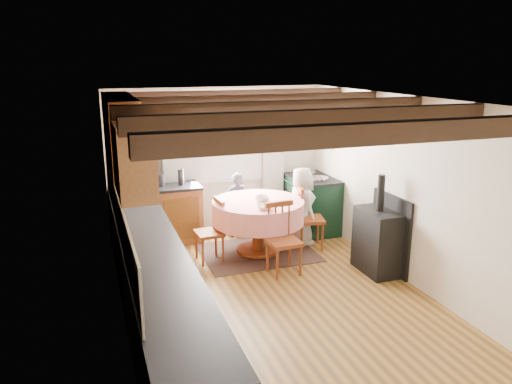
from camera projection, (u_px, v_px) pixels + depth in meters
name	position (u px, v px, depth m)	size (l,w,h in m)	color
floor	(277.00, 299.00, 6.06)	(3.60, 5.50, 0.00)	#A9732B
ceiling	(280.00, 100.00, 5.44)	(3.60, 5.50, 0.00)	white
wall_back	(218.00, 160.00, 8.26)	(3.60, 0.00, 2.40)	silver
wall_front	(434.00, 318.00, 3.24)	(3.60, 0.00, 2.40)	silver
wall_left	(118.00, 221.00, 5.18)	(0.00, 5.50, 2.40)	silver
wall_right	(410.00, 192.00, 6.32)	(0.00, 5.50, 2.40)	silver
beam_a	(381.00, 133.00, 3.64)	(3.60, 0.16, 0.16)	black
beam_b	(320.00, 118.00, 4.55)	(3.60, 0.16, 0.16)	black
beam_c	(280.00, 108.00, 5.46)	(3.60, 0.16, 0.16)	black
beam_d	(251.00, 101.00, 6.38)	(3.60, 0.16, 0.16)	black
beam_e	(229.00, 96.00, 7.29)	(3.60, 0.16, 0.16)	black
splash_left	(118.00, 212.00, 5.46)	(0.02, 4.50, 0.55)	beige
splash_back	(157.00, 165.00, 7.93)	(1.40, 0.02, 0.55)	beige
base_cabinet_left	(151.00, 284.00, 5.48)	(0.60, 5.30, 0.88)	#915937
base_cabinet_back	(159.00, 215.00, 7.85)	(1.30, 0.60, 0.88)	#915937
worktop_left	(151.00, 244.00, 5.36)	(0.64, 5.30, 0.04)	black
worktop_back	(158.00, 188.00, 7.72)	(1.30, 0.64, 0.04)	black
wall_cabinet_glass	(121.00, 133.00, 6.14)	(0.34, 1.80, 0.90)	#915937
wall_cabinet_solid	(133.00, 159.00, 4.78)	(0.34, 0.90, 0.70)	#915937
window_frame	(223.00, 136.00, 8.18)	(1.34, 0.03, 1.54)	white
window_pane	(223.00, 136.00, 8.18)	(1.20, 0.01, 1.40)	white
curtain_left	(174.00, 171.00, 7.96)	(0.35, 0.10, 2.10)	#AFAFAF
curtain_right	(273.00, 164.00, 8.50)	(0.35, 0.10, 2.10)	#AFAFAF
curtain_rod	(224.00, 100.00, 7.94)	(0.03, 0.03, 2.00)	black
wall_picture	(327.00, 129.00, 8.28)	(0.04, 0.50, 0.60)	gold
wall_plate	(277.00, 128.00, 8.44)	(0.30, 0.30, 0.02)	silver
rug	(258.00, 252.00, 7.51)	(1.66, 1.29, 0.01)	#332B23
dining_table	(258.00, 227.00, 7.40)	(1.35, 1.35, 0.82)	#F09984
chair_near	(284.00, 239.00, 6.66)	(0.42, 0.44, 0.98)	brown
chair_left	(209.00, 231.00, 7.10)	(0.39, 0.41, 0.92)	brown
chair_right	(310.00, 217.00, 7.62)	(0.42, 0.44, 0.98)	brown
aga_range	(312.00, 203.00, 8.39)	(0.66, 1.03, 0.95)	black
cast_iron_stove	(379.00, 224.00, 6.68)	(0.41, 0.68, 1.36)	black
child_far	(237.00, 205.00, 8.09)	(0.39, 0.26, 1.07)	#2C303A
child_right	(302.00, 206.00, 7.75)	(0.60, 0.39, 1.22)	silver
bowl_a	(265.00, 207.00, 6.89)	(0.22, 0.22, 0.05)	silver
bowl_b	(262.00, 198.00, 7.30)	(0.22, 0.22, 0.07)	silver
cup	(260.00, 199.00, 7.21)	(0.10, 0.10, 0.09)	silver
canister_tall	(142.00, 180.00, 7.65)	(0.12, 0.12, 0.21)	#262628
canister_wide	(159.00, 180.00, 7.72)	(0.17, 0.17, 0.19)	#262628
canister_slim	(181.00, 177.00, 7.76)	(0.09, 0.09, 0.25)	#262628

